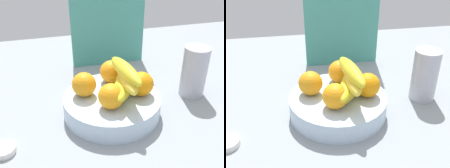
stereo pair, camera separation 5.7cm
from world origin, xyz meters
The scene contains 10 objects.
ground_plane centered at (0.00, 0.00, -1.50)cm, with size 180.00×140.00×3.00cm, color gray.
fruit_bowl centered at (3.06, 1.19, 2.92)cm, with size 28.00×28.00×5.85cm, color silver.
orange_front_left centered at (-4.38, 3.89, 9.31)cm, with size 6.93×6.93×6.93cm, color orange.
orange_front_right centered at (1.40, -4.03, 9.31)cm, with size 6.93×6.93×6.93cm, color orange.
orange_center centered at (11.37, -0.20, 9.31)cm, with size 6.93×6.93×6.93cm, color orange.
orange_back_left centered at (5.00, 9.44, 9.31)cm, with size 6.93×6.93×6.93cm, color orange.
banana_bunch centered at (6.41, -0.14, 11.15)cm, with size 13.48×17.97×10.60cm.
cutting_board centered at (10.46, 34.45, 18.00)cm, with size 28.00×1.80×36.00cm, color teal.
thermos_tumbler centered at (30.91, 4.69, 8.19)cm, with size 7.93×7.93×16.38cm, color #B0B0BD.
jar_lid centered at (-26.77, -7.58, 0.79)cm, with size 6.06×6.06×1.59cm, color white.
Camera 2 is at (-8.44, -63.21, 48.09)cm, focal length 43.64 mm.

